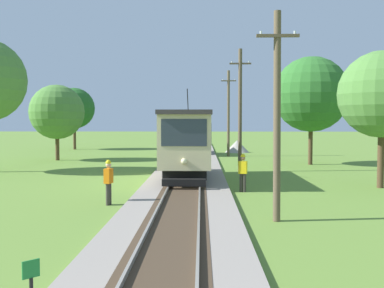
{
  "coord_description": "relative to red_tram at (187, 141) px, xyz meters",
  "views": [
    {
      "loc": [
        0.8,
        -3.6,
        3.33
      ],
      "look_at": [
        0.28,
        21.31,
        2.02
      ],
      "focal_mm": 42.32,
      "sensor_mm": 36.0,
      "label": 1
    }
  ],
  "objects": [
    {
      "name": "tree_right_near",
      "position": [
        8.99,
        9.4,
        3.07
      ],
      "size": [
        5.61,
        5.61,
        8.07
      ],
      "color": "#4C3823",
      "rests_on": "ground"
    },
    {
      "name": "tree_horizon",
      "position": [
        -13.71,
        26.66,
        2.5
      ],
      "size": [
        4.63,
        4.63,
        7.02
      ],
      "color": "#4C3823",
      "rests_on": "ground"
    },
    {
      "name": "utility_pole_far",
      "position": [
        3.28,
        17.17,
        1.86
      ],
      "size": [
        1.4,
        0.4,
        7.9
      ],
      "color": "brown",
      "rests_on": "ground"
    },
    {
      "name": "track_worker",
      "position": [
        -2.85,
        -7.09,
        -1.21
      ],
      "size": [
        0.33,
        0.43,
        1.78
      ],
      "rotation": [
        0.0,
        0.0,
        -0.25
      ],
      "color": "#38332D",
      "rests_on": "ground"
    },
    {
      "name": "second_worker",
      "position": [
        2.72,
        -3.75,
        -1.21
      ],
      "size": [
        0.43,
        0.33,
        1.78
      ],
      "rotation": [
        0.0,
        0.0,
        1.29
      ],
      "color": "#38332D",
      "rests_on": "ground"
    },
    {
      "name": "gravel_pile",
      "position": [
        4.51,
        22.28,
        -1.56
      ],
      "size": [
        2.52,
        2.52,
        1.27
      ],
      "primitive_type": "cone",
      "color": "#9E998E",
      "rests_on": "ground"
    },
    {
      "name": "red_tram",
      "position": [
        0.0,
        0.0,
        0.0
      ],
      "size": [
        2.6,
        8.54,
        4.79
      ],
      "color": "beige",
      "rests_on": "rail_right"
    },
    {
      "name": "tree_right_far",
      "position": [
        9.63,
        -2.29,
        2.39
      ],
      "size": [
        4.26,
        4.26,
        6.73
      ],
      "color": "#4C3823",
      "rests_on": "ground"
    },
    {
      "name": "utility_pole_mid",
      "position": [
        3.28,
        4.59,
        1.86
      ],
      "size": [
        1.4,
        0.34,
        7.91
      ],
      "color": "brown",
      "rests_on": "ground"
    },
    {
      "name": "tree_left_far",
      "position": [
        -11.2,
        12.63,
        1.82
      ],
      "size": [
        4.51,
        4.51,
        6.28
      ],
      "color": "#4C3823",
      "rests_on": "ground"
    },
    {
      "name": "utility_pole_near_tram",
      "position": [
        3.28,
        -9.7,
        1.36
      ],
      "size": [
        1.4,
        0.47,
        6.92
      ],
      "color": "brown",
      "rests_on": "ground"
    },
    {
      "name": "freight_car",
      "position": [
        -0.0,
        18.83,
        -0.64
      ],
      "size": [
        2.4,
        5.2,
        2.31
      ],
      "color": "#384C33",
      "rests_on": "rail_right"
    }
  ]
}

